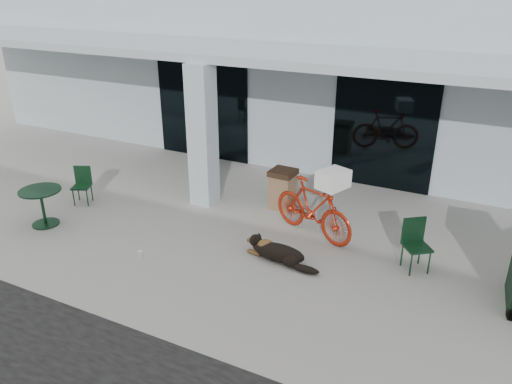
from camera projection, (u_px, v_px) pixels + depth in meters
The scene contains 14 objects.
ground at pixel (209, 265), 8.91m from camera, with size 80.00×80.00×0.00m, color #A5A39B.
building at pixel (354, 66), 14.98m from camera, with size 22.00×7.00×4.50m, color #A0ADB6.
storefront_glass_left at pixel (203, 110), 13.77m from camera, with size 2.80×0.06×2.70m, color black.
storefront_glass_right at pixel (383, 133), 11.72m from camera, with size 2.40×0.06×2.70m, color black.
column at pixel (203, 136), 10.79m from camera, with size 0.50×0.50×3.12m, color #A0ADB6.
overhang at pixel (292, 55), 10.58m from camera, with size 22.00×2.80×0.18m, color #A0ADB6.
bicycle at pixel (313, 208), 9.73m from camera, with size 0.55×1.94×1.16m, color #A5220D.
laundry_basket at pixel (333, 179), 9.12m from camera, with size 0.56×0.42×0.33m, color white.
dog at pixel (279, 252), 8.97m from camera, with size 1.14×0.38×0.38m, color black, non-canonical shape.
cup_near_dog at pixel (140, 254), 9.17m from camera, with size 0.09×0.09×0.11m, color white.
cafe_table_near at pixel (43, 207), 10.22m from camera, with size 0.83×0.83×0.78m, color #13361E, non-canonical shape.
cafe_chair_near at pixel (81, 186), 11.18m from camera, with size 0.38×0.42×0.84m, color #13361E, non-canonical shape.
cafe_chair_far_a at pixel (417, 246), 8.60m from camera, with size 0.42×0.46×0.93m, color #13361E, non-canonical shape.
trash_receptacle at pixel (283, 189), 10.95m from camera, with size 0.53×0.53×0.90m, color brown, non-canonical shape.
Camera 1 is at (4.18, -6.46, 4.75)m, focal length 35.00 mm.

